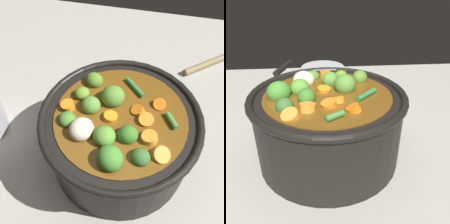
# 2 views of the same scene
# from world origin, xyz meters

# --- Properties ---
(ground_plane) EXTENTS (1.10, 1.10, 0.00)m
(ground_plane) POSITION_xyz_m (0.00, 0.00, 0.00)
(ground_plane) COLOR #9E998E
(cooking_pot) EXTENTS (0.29, 0.29, 0.16)m
(cooking_pot) POSITION_xyz_m (0.00, 0.00, 0.07)
(cooking_pot) COLOR black
(cooking_pot) RESTS_ON ground_plane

